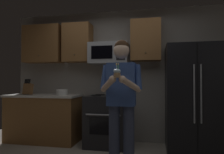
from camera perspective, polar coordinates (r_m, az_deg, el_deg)
name	(u,v)px	position (r m, az deg, el deg)	size (l,w,h in m)	color
wall_back	(119,76)	(4.24, 1.91, 0.38)	(4.40, 0.10, 2.60)	gray
oven_range	(107,120)	(3.95, -1.24, -11.74)	(0.76, 0.70, 0.93)	black
microwave	(109,53)	(4.03, -0.85, 6.43)	(0.74, 0.41, 0.40)	#9EA0A5
refrigerator	(193,98)	(3.82, 21.28, -5.42)	(0.90, 0.75, 1.80)	black
cabinet_row_upper	(81,43)	(4.27, -8.35, 9.14)	(2.78, 0.36, 0.76)	brown
counter_left	(44,118)	(4.44, -18.07, -10.50)	(1.44, 0.66, 0.92)	brown
knife_block	(28,89)	(4.50, -21.91, -2.98)	(0.16, 0.15, 0.32)	brown
bowl_large_white	(62,92)	(4.18, -13.49, -4.03)	(0.22, 0.22, 0.10)	white
person	(121,96)	(2.85, 2.56, -5.12)	(0.60, 0.48, 1.76)	#383F59
cupcake	(117,73)	(2.52, 1.40, 1.11)	(0.09, 0.09, 0.17)	#A87F56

